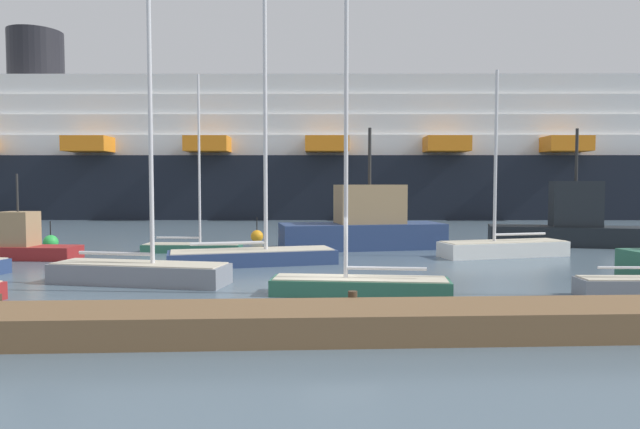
# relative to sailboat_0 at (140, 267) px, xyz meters

# --- Properties ---
(ground_plane) EXTENTS (600.00, 600.00, 0.00)m
(ground_plane) POSITION_rel_sailboat_0_xyz_m (7.00, -2.20, -0.59)
(ground_plane) COLOR slate
(dock_pier) EXTENTS (21.98, 2.29, 0.84)m
(dock_pier) POSITION_rel_sailboat_0_xyz_m (7.00, -7.20, -0.24)
(dock_pier) COLOR brown
(dock_pier) RESTS_ON ground_plane
(sailboat_0) EXTENTS (6.62, 3.10, 12.34)m
(sailboat_0) POSITION_rel_sailboat_0_xyz_m (0.00, 0.00, 0.00)
(sailboat_0) COLOR gray
(sailboat_0) RESTS_ON ground_plane
(sailboat_2) EXTENTS (6.65, 3.04, 9.11)m
(sailboat_2) POSITION_rel_sailboat_0_xyz_m (15.88, 6.82, -0.10)
(sailboat_2) COLOR white
(sailboat_2) RESTS_ON ground_plane
(sailboat_3) EXTENTS (7.62, 3.48, 12.71)m
(sailboat_3) POSITION_rel_sailboat_0_xyz_m (3.70, 4.60, -0.02)
(sailboat_3) COLOR navy
(sailboat_3) RESTS_ON ground_plane
(sailboat_4) EXTENTS (5.22, 1.70, 9.28)m
(sailboat_4) POSITION_rel_sailboat_0_xyz_m (0.17, 9.27, -0.16)
(sailboat_4) COLOR #2D6B51
(sailboat_4) RESTS_ON ground_plane
(sailboat_5) EXTENTS (5.85, 2.19, 9.83)m
(sailboat_5) POSITION_rel_sailboat_0_xyz_m (7.62, -2.40, -0.12)
(sailboat_5) COLOR #2D6B51
(sailboat_5) RESTS_ON ground_plane
(fishing_boat_1) EXTENTS (5.33, 2.29, 4.07)m
(fishing_boat_1) POSITION_rel_sailboat_0_xyz_m (-7.50, 6.98, 0.16)
(fishing_boat_1) COLOR maroon
(fishing_boat_1) RESTS_ON ground_plane
(fishing_boat_2) EXTENTS (9.34, 4.34, 6.71)m
(fishing_boat_2) POSITION_rel_sailboat_0_xyz_m (9.43, 10.60, 0.69)
(fishing_boat_2) COLOR navy
(fishing_boat_2) RESTS_ON ground_plane
(fishing_boat_3) EXTENTS (8.99, 4.69, 6.79)m
(fishing_boat_3) POSITION_rel_sailboat_0_xyz_m (21.57, 11.35, 0.65)
(fishing_boat_3) COLOR black
(fishing_boat_3) RESTS_ON ground_plane
(channel_buoy_0) EXTENTS (0.79, 0.79, 1.56)m
(channel_buoy_0) POSITION_rel_sailboat_0_xyz_m (-7.85, 10.88, -0.19)
(channel_buoy_0) COLOR green
(channel_buoy_0) RESTS_ON ground_plane
(channel_buoy_2) EXTENTS (0.77, 0.77, 1.57)m
(channel_buoy_2) POSITION_rel_sailboat_0_xyz_m (3.24, 13.99, -0.19)
(channel_buoy_2) COLOR orange
(channel_buoy_2) RESTS_ON ground_plane
(cruise_ship) EXTENTS (120.27, 23.60, 21.17)m
(cruise_ship) POSITION_rel_sailboat_0_xyz_m (-2.86, 44.58, 6.20)
(cruise_ship) COLOR black
(cruise_ship) RESTS_ON ground_plane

